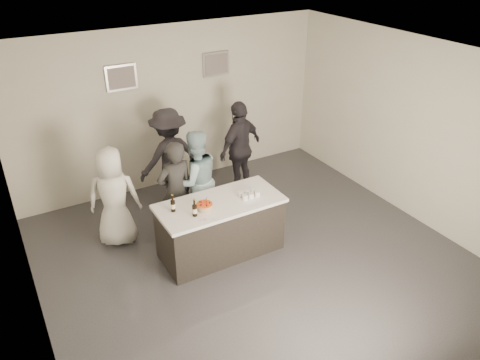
{
  "coord_description": "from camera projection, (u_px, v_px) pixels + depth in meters",
  "views": [
    {
      "loc": [
        -3.01,
        -4.77,
        4.44
      ],
      "look_at": [
        0.0,
        0.5,
        1.15
      ],
      "focal_mm": 35.0,
      "sensor_mm": 36.0,
      "label": 1
    }
  ],
  "objects": [
    {
      "name": "tumbler_cluster",
      "position": [
        249.0,
        194.0,
        6.96
      ],
      "size": [
        0.3,
        0.19,
        0.08
      ],
      "primitive_type": "cube",
      "color": "#BF7912",
      "rests_on": "bar_counter"
    },
    {
      "name": "bar_counter",
      "position": [
        220.0,
        227.0,
        7.05
      ],
      "size": [
        1.86,
        0.86,
        0.9
      ],
      "primitive_type": "cube",
      "color": "white",
      "rests_on": "ground"
    },
    {
      "name": "person_main_black",
      "position": [
        176.0,
        191.0,
        7.24
      ],
      "size": [
        0.65,
        0.46,
        1.67
      ],
      "primitive_type": "imported",
      "rotation": [
        0.0,
        0.0,
        3.25
      ],
      "color": "#262626",
      "rests_on": "ground"
    },
    {
      "name": "ceiling",
      "position": [
        261.0,
        63.0,
        5.64
      ],
      "size": [
        6.0,
        6.0,
        0.0
      ],
      "primitive_type": "plane",
      "rotation": [
        3.14,
        0.0,
        0.0
      ],
      "color": "white"
    },
    {
      "name": "person_guest_right",
      "position": [
        240.0,
        148.0,
        8.52
      ],
      "size": [
        1.13,
        0.77,
        1.78
      ],
      "primitive_type": "imported",
      "rotation": [
        0.0,
        0.0,
        3.5
      ],
      "color": "#2D2A32",
      "rests_on": "ground"
    },
    {
      "name": "person_guest_left",
      "position": [
        114.0,
        197.0,
        7.14
      ],
      "size": [
        0.93,
        0.78,
        1.62
      ],
      "primitive_type": "imported",
      "rotation": [
        0.0,
        0.0,
        2.74
      ],
      "color": "white",
      "rests_on": "ground"
    },
    {
      "name": "person_main_blue",
      "position": [
        196.0,
        181.0,
        7.51
      ],
      "size": [
        0.85,
        0.67,
        1.71
      ],
      "primitive_type": "imported",
      "rotation": [
        0.0,
        0.0,
        3.17
      ],
      "color": "#96BBC5",
      "rests_on": "ground"
    },
    {
      "name": "beer_bottle_b",
      "position": [
        195.0,
        208.0,
        6.45
      ],
      "size": [
        0.07,
        0.07,
        0.26
      ],
      "primitive_type": "cylinder",
      "color": "black",
      "rests_on": "bar_counter"
    },
    {
      "name": "floor",
      "position": [
        256.0,
        260.0,
        7.07
      ],
      "size": [
        6.0,
        6.0,
        0.0
      ],
      "primitive_type": "plane",
      "color": "#3D3D42",
      "rests_on": "ground"
    },
    {
      "name": "person_guest_back",
      "position": [
        170.0,
        157.0,
        8.22
      ],
      "size": [
        1.23,
        0.82,
        1.77
      ],
      "primitive_type": "imported",
      "rotation": [
        0.0,
        0.0,
        3.3
      ],
      "color": "#26242B",
      "rests_on": "ground"
    },
    {
      "name": "cake",
      "position": [
        205.0,
        207.0,
        6.64
      ],
      "size": [
        0.24,
        0.24,
        0.08
      ],
      "primitive_type": "cylinder",
      "color": "#F05B19",
      "rests_on": "bar_counter"
    },
    {
      "name": "candles",
      "position": [
        209.0,
        219.0,
        6.43
      ],
      "size": [
        0.24,
        0.08,
        0.01
      ],
      "primitive_type": "cube",
      "color": "pink",
      "rests_on": "bar_counter"
    },
    {
      "name": "picture_right",
      "position": [
        216.0,
        64.0,
        8.68
      ],
      "size": [
        0.54,
        0.04,
        0.44
      ],
      "primitive_type": "cube",
      "color": "#B2B2B7",
      "rests_on": "wall_back"
    },
    {
      "name": "picture_left",
      "position": [
        121.0,
        78.0,
        7.89
      ],
      "size": [
        0.54,
        0.04,
        0.44
      ],
      "primitive_type": "cube",
      "color": "#B2B2B7",
      "rests_on": "wall_back"
    },
    {
      "name": "wall_back",
      "position": [
        173.0,
        108.0,
        8.64
      ],
      "size": [
        6.0,
        0.04,
        3.0
      ],
      "primitive_type": "cube",
      "color": "beige",
      "rests_on": "ground"
    },
    {
      "name": "wall_front",
      "position": [
        440.0,
        311.0,
        4.07
      ],
      "size": [
        6.0,
        0.04,
        3.0
      ],
      "primitive_type": "cube",
      "color": "beige",
      "rests_on": "ground"
    },
    {
      "name": "wall_left",
      "position": [
        22.0,
        236.0,
        5.04
      ],
      "size": [
        0.04,
        6.0,
        3.0
      ],
      "primitive_type": "cube",
      "color": "beige",
      "rests_on": "ground"
    },
    {
      "name": "wall_right",
      "position": [
        414.0,
        131.0,
        7.66
      ],
      "size": [
        0.04,
        6.0,
        3.0
      ],
      "primitive_type": "cube",
      "color": "beige",
      "rests_on": "ground"
    },
    {
      "name": "beer_bottle_a",
      "position": [
        173.0,
        203.0,
        6.55
      ],
      "size": [
        0.07,
        0.07,
        0.26
      ],
      "primitive_type": "cylinder",
      "color": "black",
      "rests_on": "bar_counter"
    }
  ]
}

